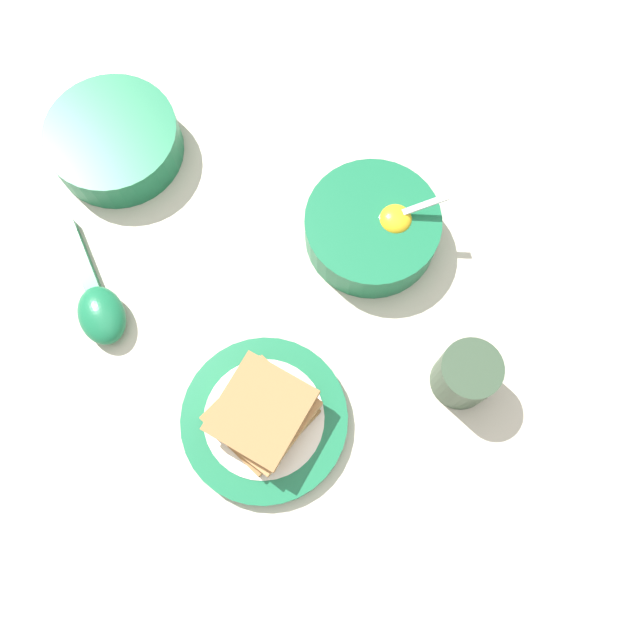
{
  "coord_description": "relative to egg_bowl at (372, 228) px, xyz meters",
  "views": [
    {
      "loc": [
        -0.01,
        -0.2,
        0.69
      ],
      "look_at": [
        -0.0,
        0.01,
        0.02
      ],
      "focal_mm": 35.0,
      "sensor_mm": 36.0,
      "label": 1
    }
  ],
  "objects": [
    {
      "name": "drinking_cup",
      "position": [
        0.09,
        -0.18,
        0.01
      ],
      "size": [
        0.07,
        0.07,
        0.07
      ],
      "color": "#334733",
      "rests_on": "ground_plane"
    },
    {
      "name": "egg_bowl",
      "position": [
        0.0,
        0.0,
        0.0
      ],
      "size": [
        0.16,
        0.16,
        0.08
      ],
      "color": "#196B42",
      "rests_on": "ground_plane"
    },
    {
      "name": "congee_bowl",
      "position": [
        -0.31,
        0.13,
        -0.0
      ],
      "size": [
        0.16,
        0.16,
        0.05
      ],
      "color": "#196B42",
      "rests_on": "ground_plane"
    },
    {
      "name": "toast_sandwich",
      "position": [
        -0.13,
        -0.21,
        0.01
      ],
      "size": [
        0.13,
        0.13,
        0.04
      ],
      "color": "#9E7042",
      "rests_on": "toast_plate"
    },
    {
      "name": "toast_plate",
      "position": [
        -0.13,
        -0.22,
        -0.02
      ],
      "size": [
        0.18,
        0.18,
        0.02
      ],
      "color": "#196B42",
      "rests_on": "ground_plane"
    },
    {
      "name": "soup_spoon",
      "position": [
        -0.32,
        -0.08,
        -0.01
      ],
      "size": [
        0.1,
        0.17,
        0.03
      ],
      "color": "#196B42",
      "rests_on": "ground_plane"
    },
    {
      "name": "ground_plane",
      "position": [
        -0.06,
        -0.11,
        -0.03
      ],
      "size": [
        3.0,
        3.0,
        0.0
      ],
      "primitive_type": "plane",
      "color": "beige"
    }
  ]
}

